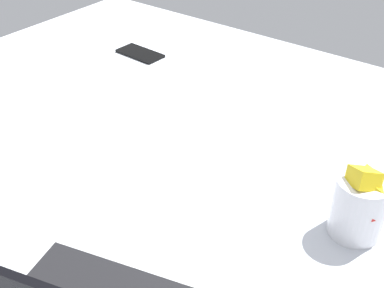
{
  "coord_description": "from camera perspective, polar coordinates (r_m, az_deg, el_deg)",
  "views": [
    {
      "loc": [
        -48.3,
        63.43,
        78.87
      ],
      "look_at": [
        0.1,
        -0.47,
        24.0
      ],
      "focal_mm": 46.4,
      "sensor_mm": 36.0,
      "label": 1
    }
  ],
  "objects": [
    {
      "name": "bed_mattress",
      "position": [
        1.06,
        -0.11,
        -6.84
      ],
      "size": [
        180.0,
        140.0,
        18.0
      ],
      "primitive_type": "cube",
      "color": "#B7BCC6",
      "rests_on": "ground"
    },
    {
      "name": "snack_cup",
      "position": [
        0.88,
        18.88,
        -6.58
      ],
      "size": [
        9.68,
        9.27,
        14.4
      ],
      "color": "silver",
      "rests_on": "bed_mattress"
    },
    {
      "name": "cell_phone",
      "position": [
        1.49,
        -5.99,
        10.31
      ],
      "size": [
        14.33,
        7.5,
        0.8
      ],
      "primitive_type": "cube",
      "rotation": [
        0.0,
        0.0,
        1.52
      ],
      "color": "black",
      "rests_on": "bed_mattress"
    }
  ]
}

